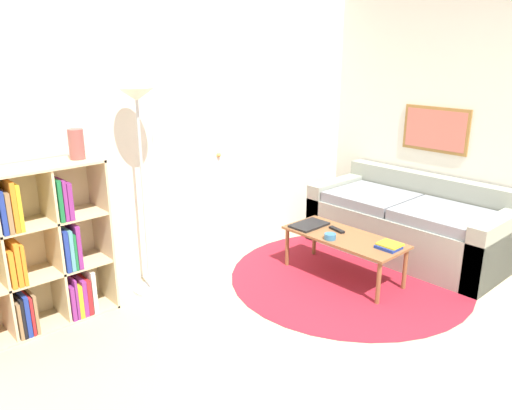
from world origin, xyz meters
name	(u,v)px	position (x,y,z in m)	size (l,w,h in m)	color
ground_plane	(415,383)	(0.00, 0.00, 0.00)	(14.00, 14.00, 0.00)	tan
wall_back	(179,126)	(0.00, 2.44, 1.29)	(7.42, 0.11, 2.60)	silver
wall_right	(438,116)	(2.23, 1.21, 1.30)	(0.08, 5.41, 2.60)	silver
rug	(349,276)	(0.89, 1.18, 0.00)	(2.10, 2.10, 0.01)	maroon
bookshelf	(21,256)	(-1.50, 2.23, 0.57)	(1.15, 0.34, 1.18)	beige
floor_lamp	(139,126)	(-0.54, 2.17, 1.38)	(0.29, 0.29, 1.67)	#B7B7BC
couch	(411,224)	(1.80, 1.14, 0.28)	(0.89, 1.86, 0.73)	gray
coffee_table	(344,240)	(0.85, 1.23, 0.35)	(0.46, 1.08, 0.39)	brown
laptop	(309,225)	(0.81, 1.60, 0.40)	(0.34, 0.23, 0.02)	black
bowl	(330,236)	(0.70, 1.26, 0.41)	(0.10, 0.10, 0.05)	teal
book_stack_on_table	(389,246)	(0.89, 0.81, 0.41)	(0.18, 0.18, 0.04)	navy
remote	(337,230)	(0.90, 1.35, 0.40)	(0.08, 0.18, 0.02)	black
vase_on_shelf	(76,144)	(-1.02, 2.22, 1.29)	(0.11, 0.11, 0.22)	#934C47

